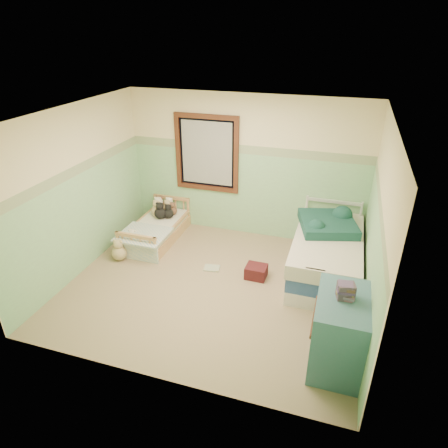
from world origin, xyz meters
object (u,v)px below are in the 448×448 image
(dresser, at_px, (339,332))
(red_pillow, at_px, (256,272))
(floor_book, at_px, (212,268))
(plush_floor_cream, at_px, (134,242))
(twin_bed_frame, at_px, (325,268))
(toddler_bed_frame, at_px, (157,234))
(plush_floor_tan, at_px, (119,253))

(dresser, relative_size, red_pillow, 2.83)
(dresser, distance_m, red_pillow, 1.89)
(floor_book, bearing_deg, plush_floor_cream, 163.52)
(twin_bed_frame, relative_size, red_pillow, 6.03)
(dresser, bearing_deg, plush_floor_cream, 155.44)
(twin_bed_frame, height_order, floor_book, twin_bed_frame)
(twin_bed_frame, relative_size, floor_book, 7.73)
(toddler_bed_frame, height_order, plush_floor_cream, plush_floor_cream)
(toddler_bed_frame, relative_size, red_pillow, 4.69)
(floor_book, bearing_deg, toddler_bed_frame, 144.72)
(plush_floor_cream, height_order, plush_floor_tan, same)
(toddler_bed_frame, xyz_separation_m, dresser, (3.24, -2.01, 0.35))
(plush_floor_cream, distance_m, red_pillow, 2.22)
(floor_book, bearing_deg, twin_bed_frame, 3.36)
(twin_bed_frame, height_order, dresser, dresser)
(dresser, bearing_deg, toddler_bed_frame, 148.16)
(red_pillow, bearing_deg, dresser, -47.75)
(plush_floor_cream, distance_m, floor_book, 1.51)
(plush_floor_tan, xyz_separation_m, dresser, (3.51, -1.20, 0.32))
(red_pillow, distance_m, floor_book, 0.73)
(dresser, distance_m, floor_book, 2.45)
(dresser, bearing_deg, floor_book, 144.84)
(twin_bed_frame, xyz_separation_m, red_pillow, (-0.99, -0.39, -0.01))
(plush_floor_tan, height_order, floor_book, plush_floor_tan)
(plush_floor_tan, distance_m, floor_book, 1.55)
(plush_floor_cream, distance_m, dresser, 3.82)
(plush_floor_tan, bearing_deg, toddler_bed_frame, 71.96)
(toddler_bed_frame, bearing_deg, plush_floor_tan, -108.04)
(plush_floor_cream, height_order, twin_bed_frame, plush_floor_cream)
(plush_floor_tan, bearing_deg, twin_bed_frame, 10.00)
(twin_bed_frame, xyz_separation_m, floor_book, (-1.71, -0.38, -0.10))
(plush_floor_cream, bearing_deg, plush_floor_tan, -96.83)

